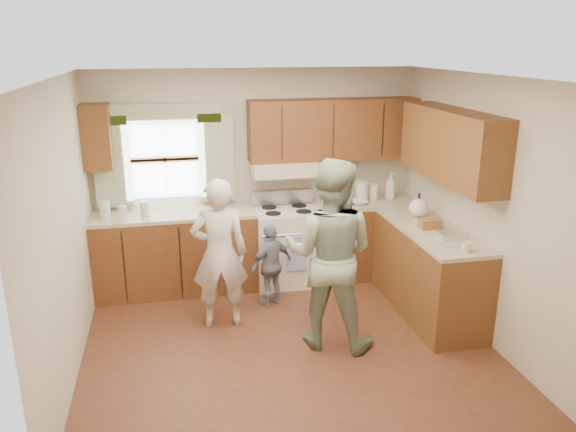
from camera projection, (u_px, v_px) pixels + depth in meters
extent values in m
plane|color=#4F2A18|center=(287.00, 342.00, 5.43)|extent=(3.80, 3.80, 0.00)
plane|color=white|center=(286.00, 77.00, 4.68)|extent=(3.80, 3.80, 0.00)
plane|color=beige|center=(256.00, 176.00, 6.69)|extent=(3.80, 0.00, 3.80)
plane|color=beige|center=(346.00, 304.00, 3.42)|extent=(3.80, 0.00, 3.80)
plane|color=beige|center=(64.00, 234.00, 4.68)|extent=(0.00, 3.50, 3.50)
plane|color=beige|center=(478.00, 207.00, 5.44)|extent=(0.00, 3.50, 3.50)
cube|color=#45230E|center=(176.00, 253.00, 6.45)|extent=(1.82, 0.60, 0.90)
cube|color=#45230E|center=(364.00, 239.00, 6.91)|extent=(1.22, 0.60, 0.90)
cube|color=#482310|center=(428.00, 272.00, 5.92)|extent=(0.60, 1.65, 0.90)
cube|color=#BDAD8E|center=(174.00, 214.00, 6.31)|extent=(1.82, 0.60, 0.04)
cube|color=#BDAD8E|center=(366.00, 203.00, 6.77)|extent=(1.22, 0.60, 0.04)
cube|color=#BDAD8E|center=(432.00, 230.00, 5.78)|extent=(0.60, 1.65, 0.04)
cube|color=#45230E|center=(334.00, 129.00, 6.55)|extent=(2.00, 0.33, 0.70)
cube|color=#482310|center=(97.00, 137.00, 6.02)|extent=(0.30, 0.33, 0.70)
cube|color=#482310|center=(451.00, 145.00, 5.54)|extent=(0.33, 1.65, 0.70)
cube|color=beige|center=(285.00, 168.00, 6.50)|extent=(0.76, 0.45, 0.15)
cube|color=silver|center=(165.00, 159.00, 6.39)|extent=(0.90, 0.03, 0.90)
cube|color=gold|center=(112.00, 162.00, 6.22)|extent=(0.40, 0.05, 1.02)
cube|color=gold|center=(216.00, 158.00, 6.46)|extent=(0.40, 0.05, 1.02)
cube|color=gold|center=(162.00, 114.00, 6.18)|extent=(1.30, 0.05, 0.22)
cylinder|color=white|center=(335.00, 176.00, 6.80)|extent=(0.27, 0.12, 0.12)
imported|color=silver|center=(220.00, 206.00, 6.38)|extent=(0.17, 0.17, 0.11)
imported|color=silver|center=(391.00, 186.00, 6.82)|extent=(0.17, 0.17, 0.33)
imported|color=silver|center=(359.00, 202.00, 6.62)|extent=(0.21, 0.21, 0.05)
imported|color=silver|center=(466.00, 247.00, 5.12)|extent=(0.11, 0.11, 0.09)
cylinder|color=silver|center=(105.00, 210.00, 6.10)|extent=(0.11, 0.11, 0.19)
cylinder|color=silver|center=(123.00, 212.00, 6.06)|extent=(0.09, 0.09, 0.15)
cube|color=olive|center=(337.00, 206.00, 6.52)|extent=(0.21, 0.16, 0.02)
cube|color=gold|center=(342.00, 200.00, 6.60)|extent=(0.19, 0.13, 0.10)
cylinder|color=silver|center=(362.00, 192.00, 6.68)|extent=(0.15, 0.15, 0.26)
cylinder|color=silver|center=(373.00, 192.00, 6.77)|extent=(0.11, 0.11, 0.20)
sphere|color=silver|center=(418.00, 208.00, 6.13)|extent=(0.21, 0.21, 0.21)
cube|color=olive|center=(431.00, 224.00, 5.76)|extent=(0.22, 0.12, 0.10)
cube|color=silver|center=(451.00, 235.00, 5.49)|extent=(0.24, 0.17, 0.06)
cylinder|color=silver|center=(145.00, 208.00, 6.19)|extent=(0.10, 0.10, 0.16)
cube|color=silver|center=(286.00, 246.00, 6.69)|extent=(0.76, 0.64, 0.90)
cube|color=#B7B7BC|center=(282.00, 197.00, 6.77)|extent=(0.76, 0.10, 0.16)
cylinder|color=#B7B7BC|center=(292.00, 235.00, 6.32)|extent=(0.68, 0.03, 0.03)
cube|color=#515ABF|center=(297.00, 253.00, 6.37)|extent=(0.22, 0.02, 0.42)
cylinder|color=black|center=(269.00, 207.00, 6.63)|extent=(0.18, 0.18, 0.01)
cylinder|color=black|center=(299.00, 206.00, 6.70)|extent=(0.18, 0.18, 0.01)
cylinder|color=black|center=(273.00, 213.00, 6.40)|extent=(0.18, 0.18, 0.01)
cylinder|color=black|center=(304.00, 211.00, 6.47)|extent=(0.18, 0.18, 0.01)
imported|color=beige|center=(220.00, 254.00, 5.55)|extent=(0.59, 0.41, 1.54)
imported|color=#274230|center=(330.00, 254.00, 5.17)|extent=(1.09, 1.01, 1.80)
imported|color=gray|center=(271.00, 265.00, 6.09)|extent=(0.58, 0.46, 0.93)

